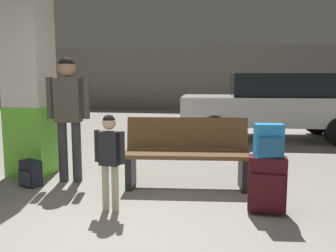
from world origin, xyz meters
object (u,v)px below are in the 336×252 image
Objects in this scene: bench at (187,153)px; backpack_bright at (269,141)px; structural_pillar at (29,74)px; adult at (68,106)px; backpack_dark_floor at (30,174)px; parked_car_near at (272,104)px; child at (110,152)px; suitcase at (267,184)px.

backpack_bright is (0.93, -0.80, 0.33)m from bench.
adult is (0.71, -0.28, -0.43)m from structural_pillar.
adult is (-2.52, 0.77, 0.27)m from backpack_bright.
backpack_dark_floor is (0.29, -0.57, -1.30)m from structural_pillar.
backpack_dark_floor is 5.68m from parked_car_near.
bench is at bearing 139.05° from backpack_bright.
backpack_bright is at bearing 6.79° from child.
structural_pillar reaches higher than adult.
backpack_bright is at bearing -16.91° from adult.
adult is 5.15m from parked_car_near.
bench is at bearing 55.13° from child.
adult is (-2.52, 0.77, 0.72)m from suitcase.
child is 1.37m from adult.
backpack_dark_floor is (-2.01, -0.33, -0.28)m from bench.
suitcase is 0.45m from backpack_bright.
suitcase is at bearing 6.81° from child.
suitcase is 2.73m from adult.
bench is 4.84× the size of backpack_bright.
structural_pillar is at bearing -135.27° from parked_car_near.
suitcase is 1.78× the size of backpack_dark_floor.
parked_car_near is (3.55, 4.38, 0.64)m from backpack_dark_floor.
child is (-1.62, -0.19, 0.31)m from suitcase.
adult is at bearing 163.09° from suitcase.
suitcase is 4.91m from parked_car_near.
bench is at bearing -110.85° from parked_car_near.
adult is at bearing -178.60° from bench.
suitcase is (0.93, -0.80, -0.12)m from bench.
suitcase is at bearing -16.91° from adult.
backpack_bright is (3.23, -1.04, -0.70)m from structural_pillar.
structural_pillar is at bearing 116.74° from backpack_dark_floor.
adult reaches higher than bench.
suitcase is 2.98m from backpack_dark_floor.
backpack_dark_floor is (-1.32, 0.66, -0.47)m from child.
child reaches higher than backpack_bright.
backpack_bright is at bearing -20.68° from suitcase.
backpack_bright is at bearing -17.92° from structural_pillar.
suitcase is at bearing 159.32° from backpack_bright.
backpack_dark_floor is (-0.42, -0.30, -0.87)m from adult.
adult is 4.94× the size of backpack_dark_floor.
structural_pillar is 4.90× the size of suitcase.
adult reaches higher than backpack_dark_floor.
backpack_dark_floor is at bearing -144.91° from adult.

